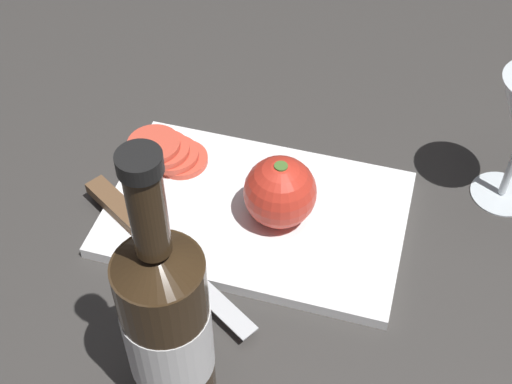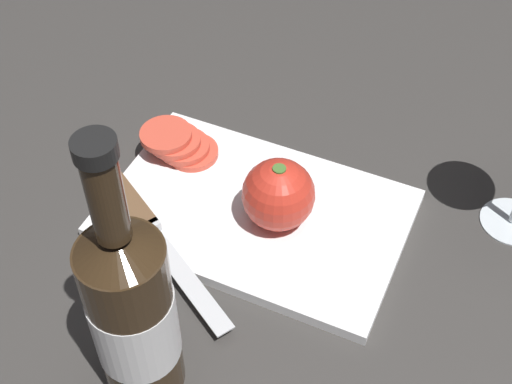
{
  "view_description": "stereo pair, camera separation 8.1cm",
  "coord_description": "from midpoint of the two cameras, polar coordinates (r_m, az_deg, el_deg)",
  "views": [
    {
      "loc": [
        0.17,
        -0.51,
        0.64
      ],
      "look_at": [
        0.02,
        0.02,
        0.04
      ],
      "focal_mm": 50.0,
      "sensor_mm": 36.0,
      "label": 1
    },
    {
      "loc": [
        0.25,
        -0.48,
        0.64
      ],
      "look_at": [
        0.02,
        0.02,
        0.04
      ],
      "focal_mm": 50.0,
      "sensor_mm": 36.0,
      "label": 2
    }
  ],
  "objects": [
    {
      "name": "ground_plane",
      "position": [
        0.84,
        -4.42,
        -2.71
      ],
      "size": [
        3.0,
        3.0,
        0.0
      ],
      "primitive_type": "plane",
      "color": "#383533"
    },
    {
      "name": "cutting_board",
      "position": [
        0.84,
        -2.76,
        -1.88
      ],
      "size": [
        0.35,
        0.22,
        0.01
      ],
      "color": "white",
      "rests_on": "ground_plane"
    },
    {
      "name": "wine_bottle",
      "position": [
        0.63,
        -10.84,
        -10.73
      ],
      "size": [
        0.08,
        0.08,
        0.32
      ],
      "color": "#332314",
      "rests_on": "ground_plane"
    },
    {
      "name": "whole_tomato",
      "position": [
        0.79,
        -0.98,
        -0.17
      ],
      "size": [
        0.08,
        0.08,
        0.08
      ],
      "color": "red",
      "rests_on": "cutting_board"
    },
    {
      "name": "knife",
      "position": [
        0.83,
        -12.42,
        -2.57
      ],
      "size": [
        0.25,
        0.16,
        0.01
      ],
      "rotation": [
        0.0,
        0.0,
        5.74
      ],
      "color": "silver",
      "rests_on": "cutting_board"
    },
    {
      "name": "tomato_slice_stack_near",
      "position": [
        0.89,
        -9.67,
        3.04
      ],
      "size": [
        0.1,
        0.07,
        0.03
      ],
      "color": "#DB4C38",
      "rests_on": "cutting_board"
    }
  ]
}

